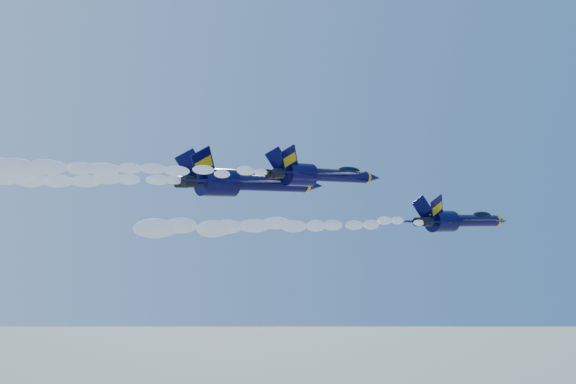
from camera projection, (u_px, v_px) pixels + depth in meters
jet_lead at (460, 220)px, 80.43m from camera, size 15.34×12.59×5.70m
smoke_trail_jet_lead at (301, 224)px, 66.30m from camera, size 32.65×1.59×1.43m
jet_second at (321, 175)px, 73.65m from camera, size 14.95×12.26×5.56m
smoke_trail_jet_second at (113, 168)px, 59.62m from camera, size 32.65×1.55×1.39m
jet_third at (247, 182)px, 78.41m from camera, size 19.27×15.81×7.16m
smoke_trail_jet_third at (17, 178)px, 63.24m from camera, size 32.65×1.99×1.79m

